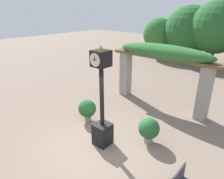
{
  "coord_description": "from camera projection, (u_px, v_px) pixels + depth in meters",
  "views": [
    {
      "loc": [
        4.2,
        -3.91,
        4.44
      ],
      "look_at": [
        0.08,
        0.79,
        1.91
      ],
      "focal_mm": 32.0,
      "sensor_mm": 36.0,
      "label": 1
    }
  ],
  "objects": [
    {
      "name": "ground_plane",
      "position": [
        95.0,
        146.0,
        6.96
      ],
      "size": [
        60.0,
        60.0,
        0.0
      ],
      "primitive_type": "plane",
      "color": "#7F6B5B"
    },
    {
      "name": "pedestal_clock",
      "position": [
        102.0,
        108.0,
        6.58
      ],
      "size": [
        0.55,
        0.55,
        3.48
      ],
      "color": "black",
      "rests_on": "ground"
    },
    {
      "name": "pergola",
      "position": [
        162.0,
        59.0,
        9.14
      ],
      "size": [
        5.2,
        1.08,
        2.98
      ],
      "color": "gray",
      "rests_on": "ground"
    },
    {
      "name": "potted_plant_near_left",
      "position": [
        149.0,
        129.0,
        6.99
      ],
      "size": [
        0.75,
        0.75,
        0.94
      ],
      "color": "gray",
      "rests_on": "ground"
    },
    {
      "name": "potted_plant_near_right",
      "position": [
        87.0,
        109.0,
        8.38
      ],
      "size": [
        0.75,
        0.75,
        0.93
      ],
      "color": "gray",
      "rests_on": "ground"
    },
    {
      "name": "tree_line",
      "position": [
        215.0,
        31.0,
        15.81
      ],
      "size": [
        13.6,
        4.7,
        5.18
      ],
      "color": "brown",
      "rests_on": "ground"
    }
  ]
}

